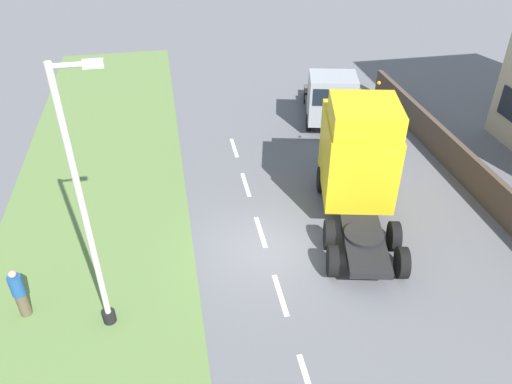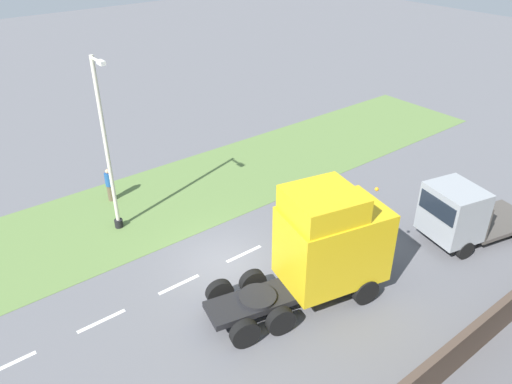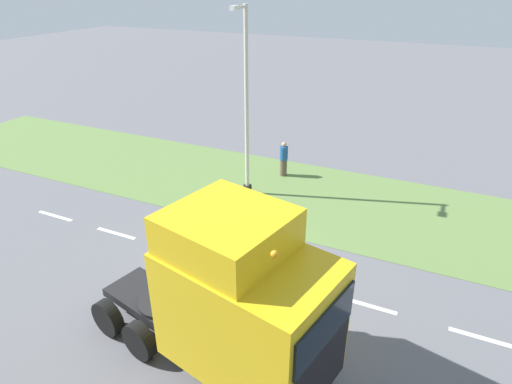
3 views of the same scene
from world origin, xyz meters
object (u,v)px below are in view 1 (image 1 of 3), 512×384
object	(u,v)px
lorry_cab	(358,157)
lamp_post	(89,225)
pedestrian	(19,293)
flatbed_truck	(331,99)

from	to	relation	value
lorry_cab	lamp_post	world-z (taller)	lamp_post
lamp_post	pedestrian	xyz separation A→B (m)	(-2.55, 0.77, -2.76)
flatbed_truck	lamp_post	size ratio (longest dim) A/B	0.73
lorry_cab	pedestrian	size ratio (longest dim) A/B	4.01
lorry_cab	lamp_post	bearing A→B (deg)	-142.29
lorry_cab	flatbed_truck	distance (m)	7.03
flatbed_truck	pedestrian	bearing A→B (deg)	52.21
lorry_cab	flatbed_truck	size ratio (longest dim) A/B	1.21
lorry_cab	lamp_post	distance (m)	9.98
lorry_cab	flatbed_truck	xyz separation A→B (m)	(1.23, 6.88, -0.77)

